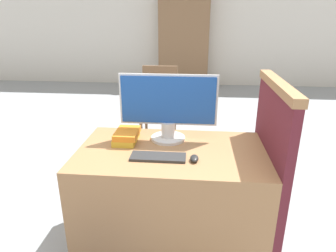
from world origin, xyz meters
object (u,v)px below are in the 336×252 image
Objects in this scene: mouse at (194,158)px; book_stack at (127,136)px; far_chair at (159,102)px; keyboard at (158,157)px; monitor at (168,107)px.

mouse is 0.37× the size of book_stack.
far_chair is (-0.45, 2.00, -0.23)m from mouse.
mouse reaches higher than keyboard.
monitor reaches higher than mouse.
monitor reaches higher than book_stack.
far_chair is at bearing 102.78° from mouse.
monitor is at bearing 12.40° from book_stack.
far_chair is at bearing 99.05° from monitor.
monitor is 2.78× the size of book_stack.
far_chair is at bearing 89.71° from book_stack.
monitor is at bearing 120.74° from mouse.
mouse is (0.22, -0.02, 0.01)m from keyboard.
keyboard is 0.34m from book_stack.
monitor is 0.42m from mouse.
book_stack is (-0.46, 0.25, 0.02)m from mouse.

